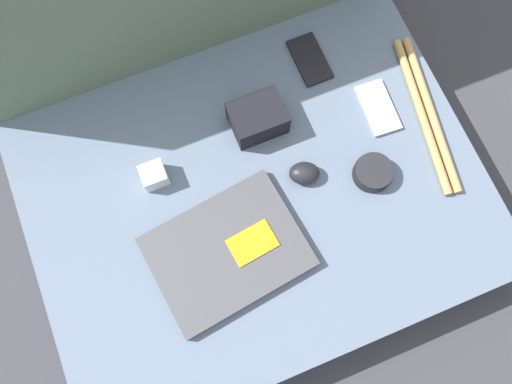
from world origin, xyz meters
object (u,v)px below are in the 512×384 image
(laptop, at_px, (227,252))
(phone_silver, at_px, (378,108))
(camera_pouch, at_px, (258,118))
(computer_mouse, at_px, (305,175))
(speaker_puck, at_px, (373,172))
(phone_black, at_px, (310,60))
(charger_brick, at_px, (154,175))

(laptop, distance_m, phone_silver, 0.44)
(camera_pouch, bearing_deg, computer_mouse, -73.04)
(speaker_puck, bearing_deg, phone_black, 92.54)
(laptop, relative_size, phone_black, 2.69)
(computer_mouse, bearing_deg, phone_silver, 42.48)
(computer_mouse, relative_size, phone_silver, 0.60)
(phone_silver, relative_size, phone_black, 1.05)
(speaker_puck, xyz_separation_m, phone_black, (-0.01, 0.29, -0.01))
(laptop, height_order, camera_pouch, camera_pouch)
(phone_black, height_order, camera_pouch, camera_pouch)
(laptop, xyz_separation_m, phone_silver, (0.41, 0.17, -0.01))
(computer_mouse, xyz_separation_m, speaker_puck, (0.13, -0.05, -0.00))
(laptop, relative_size, phone_silver, 2.55)
(speaker_puck, height_order, camera_pouch, camera_pouch)
(computer_mouse, relative_size, phone_black, 0.64)
(computer_mouse, distance_m, phone_black, 0.27)
(laptop, height_order, phone_silver, laptop)
(laptop, xyz_separation_m, speaker_puck, (0.33, 0.04, 0.00))
(speaker_puck, relative_size, phone_black, 0.68)
(speaker_puck, relative_size, camera_pouch, 0.73)
(laptop, distance_m, phone_black, 0.46)
(phone_silver, xyz_separation_m, charger_brick, (-0.49, 0.03, 0.02))
(speaker_puck, relative_size, phone_silver, 0.65)
(speaker_puck, bearing_deg, phone_silver, 59.40)
(laptop, distance_m, speaker_puck, 0.34)
(laptop, height_order, computer_mouse, computer_mouse)
(speaker_puck, height_order, phone_silver, speaker_puck)
(laptop, xyz_separation_m, charger_brick, (-0.08, 0.20, 0.01))
(computer_mouse, bearing_deg, laptop, -136.82)
(phone_silver, bearing_deg, phone_black, 122.68)
(computer_mouse, relative_size, speaker_puck, 0.93)
(phone_silver, bearing_deg, speaker_puck, -117.07)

